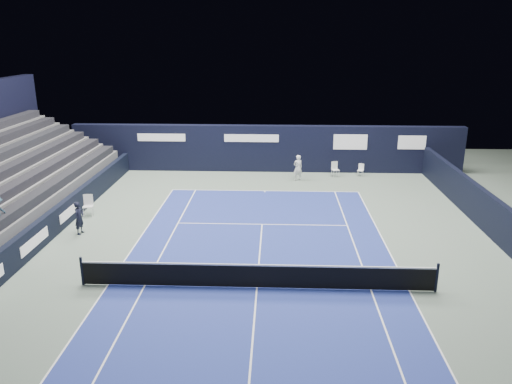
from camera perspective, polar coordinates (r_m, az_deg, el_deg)
ground at (r=20.22m, az=0.33°, el=-8.23°), size 48.00×48.00×0.00m
court_surface at (r=18.44m, az=0.10°, el=-10.90°), size 10.97×23.77×0.01m
enclosure_wall_right at (r=25.54m, az=24.96°, el=-2.17°), size 0.30×22.00×1.80m
folding_chair_back_a at (r=32.81m, az=9.01°, el=2.73°), size 0.53×0.52×0.97m
folding_chair_back_b at (r=33.23m, az=11.89°, el=2.59°), size 0.47×0.46×0.81m
line_judge_chair at (r=26.72m, az=-18.63°, el=-1.26°), size 0.54×0.53×1.07m
line_judge at (r=24.30m, az=-19.55°, el=-2.80°), size 0.47×0.62×1.54m
court_markings at (r=18.43m, az=0.10°, el=-10.89°), size 11.03×23.83×0.00m
tennis_net at (r=18.20m, az=0.10°, el=-9.50°), size 12.90×0.10×1.10m
back_sponsor_wall at (r=33.50m, az=1.23°, el=5.01°), size 26.00×0.63×3.10m
side_barrier_left at (r=25.72m, az=-21.00°, el=-2.26°), size 0.33×22.00×1.20m
tennis_player at (r=31.54m, az=4.80°, el=2.79°), size 0.70×0.91×1.64m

